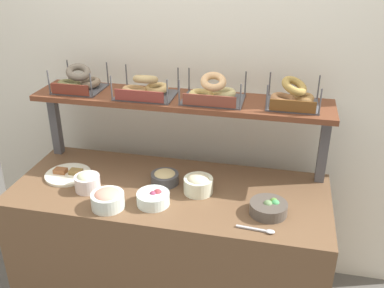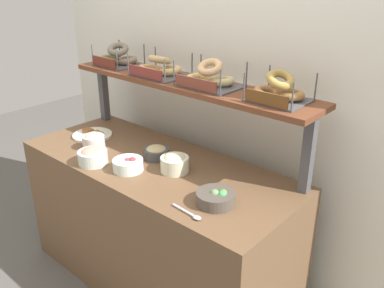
{
  "view_description": "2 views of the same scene",
  "coord_description": "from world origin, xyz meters",
  "px_view_note": "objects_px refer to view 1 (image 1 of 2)",
  "views": [
    {
      "loc": [
        0.56,
        -1.94,
        2.09
      ],
      "look_at": [
        0.11,
        0.09,
        1.09
      ],
      "focal_mm": 40.5,
      "sensor_mm": 36.0,
      "label": 1
    },
    {
      "loc": [
        1.56,
        -1.45,
        1.88
      ],
      "look_at": [
        0.21,
        0.09,
        1.0
      ],
      "focal_mm": 38.36,
      "sensor_mm": 36.0,
      "label": 2
    }
  ],
  "objects_px": {
    "bowl_lox_spread": "(108,199)",
    "bagel_basket_plain": "(213,92)",
    "bagel_basket_sesame": "(145,88)",
    "bowl_hummus": "(165,177)",
    "serving_spoon_near_plate": "(262,230)",
    "bagel_basket_poppy": "(79,82)",
    "bagel_basket_everything": "(293,97)",
    "serving_plate_white": "(68,174)",
    "bowl_beet_salad": "(153,198)",
    "bowl_veggie_mix": "(269,208)",
    "bowl_scallion_spread": "(87,181)",
    "bowl_potato_salad": "(198,184)"
  },
  "relations": [
    {
      "from": "bowl_hummus",
      "to": "bowl_lox_spread",
      "type": "height_order",
      "value": "bowl_lox_spread"
    },
    {
      "from": "bowl_lox_spread",
      "to": "bagel_basket_everything",
      "type": "height_order",
      "value": "bagel_basket_everything"
    },
    {
      "from": "bagel_basket_sesame",
      "to": "bowl_lox_spread",
      "type": "bearing_deg",
      "value": -96.85
    },
    {
      "from": "bowl_veggie_mix",
      "to": "bowl_scallion_spread",
      "type": "relative_size",
      "value": 1.38
    },
    {
      "from": "serving_spoon_near_plate",
      "to": "bagel_basket_plain",
      "type": "bearing_deg",
      "value": 122.27
    },
    {
      "from": "bowl_hummus",
      "to": "serving_plate_white",
      "type": "height_order",
      "value": "bowl_hummus"
    },
    {
      "from": "bowl_potato_salad",
      "to": "bagel_basket_sesame",
      "type": "relative_size",
      "value": 0.49
    },
    {
      "from": "bowl_veggie_mix",
      "to": "serving_plate_white",
      "type": "bearing_deg",
      "value": 173.79
    },
    {
      "from": "bowl_lox_spread",
      "to": "serving_plate_white",
      "type": "relative_size",
      "value": 0.65
    },
    {
      "from": "bowl_lox_spread",
      "to": "bagel_basket_sesame",
      "type": "distance_m",
      "value": 0.65
    },
    {
      "from": "bagel_basket_sesame",
      "to": "serving_spoon_near_plate",
      "type": "bearing_deg",
      "value": -36.18
    },
    {
      "from": "bagel_basket_plain",
      "to": "bagel_basket_everything",
      "type": "distance_m",
      "value": 0.42
    },
    {
      "from": "bowl_potato_salad",
      "to": "serving_plate_white",
      "type": "height_order",
      "value": "bowl_potato_salad"
    },
    {
      "from": "bowl_hummus",
      "to": "serving_spoon_near_plate",
      "type": "distance_m",
      "value": 0.65
    },
    {
      "from": "bagel_basket_poppy",
      "to": "bagel_basket_everything",
      "type": "height_order",
      "value": "bagel_basket_everything"
    },
    {
      "from": "bowl_lox_spread",
      "to": "bagel_basket_sesame",
      "type": "relative_size",
      "value": 0.52
    },
    {
      "from": "bagel_basket_sesame",
      "to": "serving_plate_white",
      "type": "bearing_deg",
      "value": -149.16
    },
    {
      "from": "bowl_beet_salad",
      "to": "bowl_lox_spread",
      "type": "xyz_separation_m",
      "value": [
        -0.22,
        -0.08,
        0.01
      ]
    },
    {
      "from": "bowl_scallion_spread",
      "to": "bagel_basket_everything",
      "type": "distance_m",
      "value": 1.18
    },
    {
      "from": "serving_spoon_near_plate",
      "to": "bagel_basket_everything",
      "type": "height_order",
      "value": "bagel_basket_everything"
    },
    {
      "from": "bowl_beet_salad",
      "to": "bagel_basket_sesame",
      "type": "distance_m",
      "value": 0.62
    },
    {
      "from": "bowl_scallion_spread",
      "to": "bowl_lox_spread",
      "type": "xyz_separation_m",
      "value": [
        0.17,
        -0.13,
        -0.0
      ]
    },
    {
      "from": "bowl_beet_salad",
      "to": "bagel_basket_plain",
      "type": "height_order",
      "value": "bagel_basket_plain"
    },
    {
      "from": "bowl_potato_salad",
      "to": "bagel_basket_everything",
      "type": "relative_size",
      "value": 0.57
    },
    {
      "from": "serving_plate_white",
      "to": "serving_spoon_near_plate",
      "type": "relative_size",
      "value": 1.42
    },
    {
      "from": "bowl_veggie_mix",
      "to": "bowl_beet_salad",
      "type": "distance_m",
      "value": 0.58
    },
    {
      "from": "bowl_veggie_mix",
      "to": "bagel_basket_everything",
      "type": "height_order",
      "value": "bagel_basket_everything"
    },
    {
      "from": "bowl_lox_spread",
      "to": "bagel_basket_plain",
      "type": "relative_size",
      "value": 0.51
    },
    {
      "from": "serving_spoon_near_plate",
      "to": "bowl_lox_spread",
      "type": "bearing_deg",
      "value": 177.57
    },
    {
      "from": "bagel_basket_poppy",
      "to": "serving_spoon_near_plate",
      "type": "bearing_deg",
      "value": -25.77
    },
    {
      "from": "bowl_beet_salad",
      "to": "serving_spoon_near_plate",
      "type": "xyz_separation_m",
      "value": [
        0.56,
        -0.11,
        -0.03
      ]
    },
    {
      "from": "bowl_veggie_mix",
      "to": "bagel_basket_poppy",
      "type": "bearing_deg",
      "value": 161.32
    },
    {
      "from": "serving_plate_white",
      "to": "bagel_basket_poppy",
      "type": "xyz_separation_m",
      "value": [
        -0.0,
        0.26,
        0.47
      ]
    },
    {
      "from": "bowl_beet_salad",
      "to": "bowl_veggie_mix",
      "type": "bearing_deg",
      "value": 4.4
    },
    {
      "from": "bowl_lox_spread",
      "to": "bagel_basket_everything",
      "type": "bearing_deg",
      "value": 30.85
    },
    {
      "from": "bowl_lox_spread",
      "to": "bagel_basket_everything",
      "type": "distance_m",
      "value": 1.09
    },
    {
      "from": "bowl_beet_salad",
      "to": "bagel_basket_poppy",
      "type": "height_order",
      "value": "bagel_basket_poppy"
    },
    {
      "from": "bowl_scallion_spread",
      "to": "bowl_hummus",
      "type": "relative_size",
      "value": 0.88
    },
    {
      "from": "bowl_hummus",
      "to": "serving_spoon_near_plate",
      "type": "height_order",
      "value": "bowl_hummus"
    },
    {
      "from": "serving_spoon_near_plate",
      "to": "bowl_beet_salad",
      "type": "bearing_deg",
      "value": 168.77
    },
    {
      "from": "bowl_lox_spread",
      "to": "bagel_basket_everything",
      "type": "relative_size",
      "value": 0.61
    },
    {
      "from": "bowl_potato_salad",
      "to": "bagel_basket_poppy",
      "type": "xyz_separation_m",
      "value": [
        -0.77,
        0.27,
        0.43
      ]
    },
    {
      "from": "bagel_basket_plain",
      "to": "bowl_veggie_mix",
      "type": "bearing_deg",
      "value": -46.5
    },
    {
      "from": "bowl_lox_spread",
      "to": "bagel_basket_plain",
      "type": "xyz_separation_m",
      "value": [
        0.44,
        0.5,
        0.43
      ]
    },
    {
      "from": "bagel_basket_poppy",
      "to": "bagel_basket_sesame",
      "type": "bearing_deg",
      "value": -2.82
    },
    {
      "from": "bagel_basket_sesame",
      "to": "bagel_basket_plain",
      "type": "height_order",
      "value": "bagel_basket_plain"
    },
    {
      "from": "bowl_beet_salad",
      "to": "bagel_basket_poppy",
      "type": "distance_m",
      "value": 0.84
    },
    {
      "from": "bowl_veggie_mix",
      "to": "bowl_scallion_spread",
      "type": "height_order",
      "value": "bowl_scallion_spread"
    },
    {
      "from": "bowl_potato_salad",
      "to": "bagel_basket_sesame",
      "type": "bearing_deg",
      "value": 144.56
    },
    {
      "from": "bowl_lox_spread",
      "to": "serving_plate_white",
      "type": "distance_m",
      "value": 0.43
    }
  ]
}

